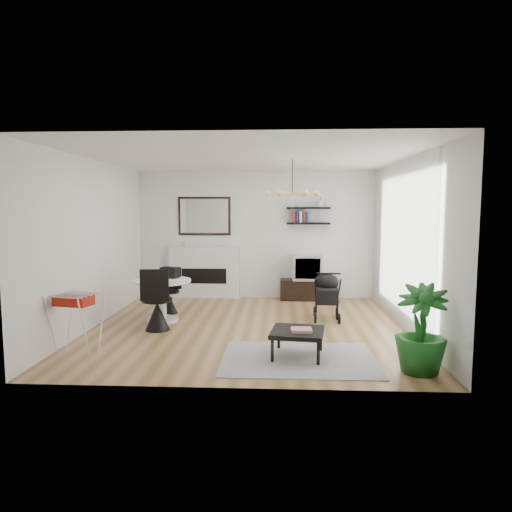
{
  "coord_description": "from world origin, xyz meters",
  "views": [
    {
      "loc": [
        0.49,
        -7.18,
        1.92
      ],
      "look_at": [
        0.11,
        0.4,
        1.12
      ],
      "focal_mm": 32.0,
      "sensor_mm": 36.0,
      "label": 1
    }
  ],
  "objects_px": {
    "tv_console": "(308,290)",
    "coffee_table": "(298,333)",
    "crt_tv": "(307,267)",
    "stroller": "(327,298)",
    "dining_table": "(162,294)",
    "drying_rack": "(77,322)",
    "fireplace": "(205,266)",
    "potted_plant": "(421,329)"
  },
  "relations": [
    {
      "from": "fireplace",
      "to": "coffee_table",
      "type": "bearing_deg",
      "value": -64.5
    },
    {
      "from": "crt_tv",
      "to": "dining_table",
      "type": "xyz_separation_m",
      "value": [
        -2.56,
        -1.96,
        -0.22
      ]
    },
    {
      "from": "tv_console",
      "to": "stroller",
      "type": "relative_size",
      "value": 1.31
    },
    {
      "from": "crt_tv",
      "to": "stroller",
      "type": "distance_m",
      "value": 1.7
    },
    {
      "from": "dining_table",
      "to": "drying_rack",
      "type": "xyz_separation_m",
      "value": [
        -0.7,
        -1.73,
        -0.05
      ]
    },
    {
      "from": "stroller",
      "to": "coffee_table",
      "type": "relative_size",
      "value": 1.18
    },
    {
      "from": "coffee_table",
      "to": "potted_plant",
      "type": "height_order",
      "value": "potted_plant"
    },
    {
      "from": "crt_tv",
      "to": "stroller",
      "type": "height_order",
      "value": "crt_tv"
    },
    {
      "from": "potted_plant",
      "to": "drying_rack",
      "type": "bearing_deg",
      "value": 173.22
    },
    {
      "from": "tv_console",
      "to": "dining_table",
      "type": "height_order",
      "value": "dining_table"
    },
    {
      "from": "coffee_table",
      "to": "potted_plant",
      "type": "relative_size",
      "value": 0.72
    },
    {
      "from": "tv_console",
      "to": "coffee_table",
      "type": "distance_m",
      "value": 3.73
    },
    {
      "from": "dining_table",
      "to": "potted_plant",
      "type": "relative_size",
      "value": 0.94
    },
    {
      "from": "tv_console",
      "to": "crt_tv",
      "type": "distance_m",
      "value": 0.48
    },
    {
      "from": "fireplace",
      "to": "dining_table",
      "type": "bearing_deg",
      "value": -100.25
    },
    {
      "from": "stroller",
      "to": "fireplace",
      "type": "bearing_deg",
      "value": 146.41
    },
    {
      "from": "crt_tv",
      "to": "potted_plant",
      "type": "xyz_separation_m",
      "value": [
        1.06,
        -4.21,
        -0.17
      ]
    },
    {
      "from": "potted_plant",
      "to": "stroller",
      "type": "bearing_deg",
      "value": 107.87
    },
    {
      "from": "crt_tv",
      "to": "stroller",
      "type": "xyz_separation_m",
      "value": [
        0.24,
        -1.66,
        -0.32
      ]
    },
    {
      "from": "fireplace",
      "to": "coffee_table",
      "type": "distance_m",
      "value": 4.28
    },
    {
      "from": "crt_tv",
      "to": "drying_rack",
      "type": "relative_size",
      "value": 0.75
    },
    {
      "from": "tv_console",
      "to": "drying_rack",
      "type": "bearing_deg",
      "value": -131.56
    },
    {
      "from": "stroller",
      "to": "coffee_table",
      "type": "bearing_deg",
      "value": -102.9
    },
    {
      "from": "potted_plant",
      "to": "crt_tv",
      "type": "bearing_deg",
      "value": 104.2
    },
    {
      "from": "crt_tv",
      "to": "dining_table",
      "type": "bearing_deg",
      "value": -142.49
    },
    {
      "from": "dining_table",
      "to": "coffee_table",
      "type": "relative_size",
      "value": 1.31
    },
    {
      "from": "drying_rack",
      "to": "stroller",
      "type": "distance_m",
      "value": 4.05
    },
    {
      "from": "drying_rack",
      "to": "potted_plant",
      "type": "xyz_separation_m",
      "value": [
        4.32,
        -0.51,
        0.1
      ]
    },
    {
      "from": "fireplace",
      "to": "tv_console",
      "type": "height_order",
      "value": "fireplace"
    },
    {
      "from": "fireplace",
      "to": "coffee_table",
      "type": "xyz_separation_m",
      "value": [
        1.84,
        -3.85,
        -0.37
      ]
    },
    {
      "from": "fireplace",
      "to": "dining_table",
      "type": "height_order",
      "value": "fireplace"
    },
    {
      "from": "drying_rack",
      "to": "dining_table",
      "type": "bearing_deg",
      "value": 80.27
    },
    {
      "from": "crt_tv",
      "to": "coffee_table",
      "type": "xyz_separation_m",
      "value": [
        -0.34,
        -3.71,
        -0.38
      ]
    },
    {
      "from": "tv_console",
      "to": "potted_plant",
      "type": "distance_m",
      "value": 4.35
    },
    {
      "from": "tv_console",
      "to": "coffee_table",
      "type": "relative_size",
      "value": 1.53
    },
    {
      "from": "drying_rack",
      "to": "stroller",
      "type": "xyz_separation_m",
      "value": [
        3.5,
        2.04,
        -0.05
      ]
    },
    {
      "from": "dining_table",
      "to": "stroller",
      "type": "bearing_deg",
      "value": 6.25
    },
    {
      "from": "fireplace",
      "to": "crt_tv",
      "type": "distance_m",
      "value": 2.18
    },
    {
      "from": "drying_rack",
      "to": "potted_plant",
      "type": "bearing_deg",
      "value": 5.52
    },
    {
      "from": "fireplace",
      "to": "drying_rack",
      "type": "height_order",
      "value": "fireplace"
    },
    {
      "from": "dining_table",
      "to": "coffee_table",
      "type": "distance_m",
      "value": 2.83
    },
    {
      "from": "potted_plant",
      "to": "fireplace",
      "type": "bearing_deg",
      "value": 126.73
    }
  ]
}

